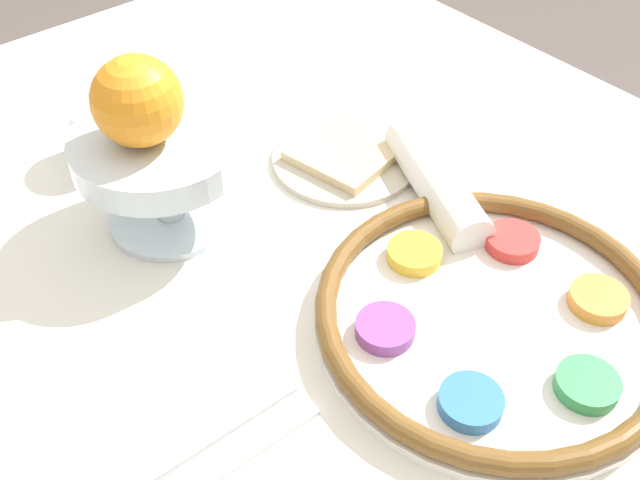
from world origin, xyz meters
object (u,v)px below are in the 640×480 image
at_px(cup_mid, 107,130).
at_px(bread_plate, 346,156).
at_px(fruit_stand, 161,159).
at_px(orange_fruit, 137,101).
at_px(seder_plate, 493,315).
at_px(napkin_roll, 436,183).

bearing_deg(cup_mid, bread_plate, -132.83).
xyz_separation_m(fruit_stand, cup_mid, (0.14, -0.01, -0.05)).
bearing_deg(orange_fruit, bread_plate, -100.74).
height_order(fruit_stand, cup_mid, fruit_stand).
relative_size(seder_plate, bread_plate, 1.92).
relative_size(orange_fruit, napkin_roll, 0.45).
xyz_separation_m(fruit_stand, napkin_roll, (-0.16, -0.24, -0.06)).
distance_m(orange_fruit, bread_plate, 0.27).
bearing_deg(napkin_roll, fruit_stand, 56.76).
distance_m(orange_fruit, napkin_roll, 0.32).
xyz_separation_m(orange_fruit, napkin_roll, (-0.16, -0.25, -0.13)).
distance_m(bread_plate, napkin_roll, 0.12).
distance_m(orange_fruit, cup_mid, 0.19).
bearing_deg(napkin_roll, seder_plate, 150.42).
xyz_separation_m(orange_fruit, bread_plate, (-0.04, -0.22, -0.15)).
relative_size(fruit_stand, orange_fruit, 2.01).
xyz_separation_m(bread_plate, napkin_roll, (-0.11, -0.03, 0.02)).
height_order(seder_plate, bread_plate, seder_plate).
height_order(orange_fruit, napkin_roll, orange_fruit).
bearing_deg(orange_fruit, napkin_roll, -122.03).
bearing_deg(seder_plate, cup_mid, 17.01).
bearing_deg(orange_fruit, fruit_stand, -92.08).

